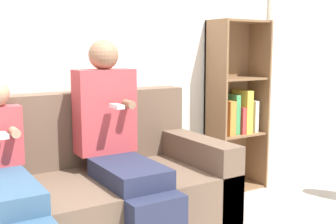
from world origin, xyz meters
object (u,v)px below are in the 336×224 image
object	(u,v)px
adult_seated	(120,143)
bookshelf	(235,109)
couch	(52,202)
child_seated	(10,181)

from	to	relation	value
adult_seated	bookshelf	size ratio (longest dim) A/B	0.88
couch	bookshelf	distance (m)	1.76
child_seated	adult_seated	bearing A→B (deg)	5.12
couch	adult_seated	size ratio (longest dim) A/B	1.71
adult_seated	child_seated	bearing A→B (deg)	-174.88
child_seated	bookshelf	xyz separation A→B (m)	(1.94, 0.48, 0.17)
adult_seated	bookshelf	distance (m)	1.35
couch	bookshelf	world-z (taller)	bookshelf
couch	bookshelf	xyz separation A→B (m)	(1.69, 0.31, 0.39)
couch	child_seated	world-z (taller)	child_seated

